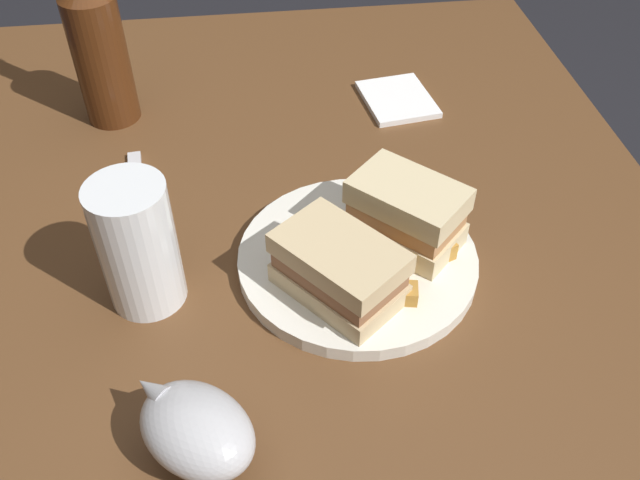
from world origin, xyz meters
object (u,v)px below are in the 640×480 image
sandwich_half_right (406,213)px  plate (357,260)px  sandwich_half_left (339,269)px  pint_glass (140,253)px  napkin (397,99)px  fork (137,199)px  cider_bottle (98,45)px  gravy_boat (196,429)px

sandwich_half_right → plate: bearing=-71.9°
sandwich_half_left → pint_glass: (-0.03, -0.19, 0.01)m
sandwich_half_left → napkin: (-0.36, 0.14, -0.04)m
sandwich_half_left → sandwich_half_right: (-0.07, 0.08, 0.00)m
plate → fork: 0.28m
cider_bottle → pint_glass: bearing=10.9°
sandwich_half_right → fork: 0.32m
sandwich_half_right → cider_bottle: 0.45m
sandwich_half_right → napkin: 0.30m
plate → sandwich_half_right: sandwich_half_right is taller
sandwich_half_right → sandwich_half_left: bearing=-50.8°
plate → gravy_boat: size_ratio=1.99×
sandwich_half_right → cider_bottle: cider_bottle is taller
sandwich_half_left → napkin: sandwich_half_left is taller
pint_glass → fork: bearing=-171.2°
plate → pint_glass: 0.22m
pint_glass → gravy_boat: size_ratio=1.11×
napkin → sandwich_half_right: bearing=-10.9°
pint_glass → sandwich_half_left: bearing=80.1°
plate → pint_glass: (0.02, -0.22, 0.05)m
sandwich_half_right → pint_glass: bearing=-83.2°
fork → plate: bearing=-125.0°
gravy_boat → cider_bottle: bearing=-167.4°
pint_glass → cider_bottle: 0.34m
sandwich_half_left → sandwich_half_right: bearing=129.2°
cider_bottle → sandwich_half_right: bearing=47.7°
sandwich_half_right → pint_glass: 0.27m
plate → napkin: size_ratio=2.29×
gravy_boat → napkin: gravy_boat is taller
sandwich_half_right → pint_glass: (0.03, -0.27, 0.01)m
sandwich_half_right → napkin: (-0.29, 0.06, -0.05)m
pint_glass → gravy_boat: 0.19m
sandwich_half_right → cider_bottle: bearing=-132.3°
plate → sandwich_half_left: 0.07m
plate → napkin: plate is taller
sandwich_half_left → cider_bottle: bearing=-145.5°
gravy_boat → fork: (-0.34, -0.08, -0.04)m
plate → cider_bottle: bearing=-138.7°
sandwich_half_left → cider_bottle: 0.45m
cider_bottle → napkin: (0.01, 0.39, -0.10)m
sandwich_half_left → fork: bearing=-130.8°
napkin → cider_bottle: bearing=-91.9°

